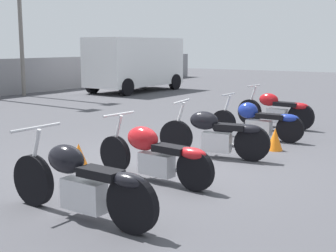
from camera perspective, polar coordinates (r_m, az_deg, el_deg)
ground_plane at (r=7.84m, az=-0.15°, el=-4.67°), size 60.00×60.00×0.00m
motorcycle_slot_1 at (r=5.40m, az=-10.59°, el=-6.70°), size 0.73×2.20×1.00m
motorcycle_slot_2 at (r=6.78m, az=-1.74°, el=-3.34°), size 0.65×2.11×0.94m
motorcycle_slot_3 at (r=8.26m, az=5.72°, el=-0.94°), size 0.73×2.02×0.99m
motorcycle_slot_4 at (r=10.02m, az=10.88°, el=0.64°), size 0.63×2.06×0.93m
motorcycle_slot_5 at (r=11.61m, az=13.05°, el=1.93°), size 0.63×1.99×1.00m
parked_van at (r=20.42m, az=-4.02°, el=7.77°), size 4.69×2.20×2.29m
traffic_cone_near at (r=7.85m, az=-10.82°, el=-3.43°), size 0.29×0.29×0.37m
traffic_cone_far at (r=9.05m, az=12.90°, el=-1.59°), size 0.30×0.30×0.42m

